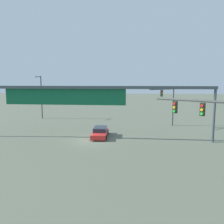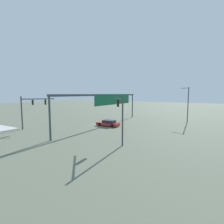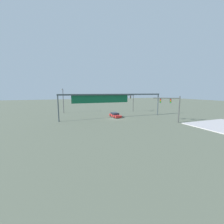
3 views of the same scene
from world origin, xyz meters
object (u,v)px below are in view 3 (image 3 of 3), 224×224
Objects in this scene: traffic_signal_opposite_side at (132,100)px; sedan_car_approaching at (115,115)px; streetlamp_curved_arm at (63,99)px; traffic_signal_near_corner at (172,104)px.

traffic_signal_opposite_side reaches higher than sedan_car_approaching.
traffic_signal_opposite_side is 23.03m from streetlamp_curved_arm.
traffic_signal_opposite_side is (-0.19, 18.45, 0.06)m from traffic_signal_near_corner.
traffic_signal_opposite_side is at bearing -53.12° from traffic_signal_near_corner.
streetlamp_curved_arm reaches higher than traffic_signal_near_corner.
traffic_signal_opposite_side is 0.79× the size of streetlamp_curved_arm.
streetlamp_curved_arm is at bearing -54.10° from traffic_signal_opposite_side.
streetlamp_curved_arm is at bearing -10.06° from traffic_signal_near_corner.
sedan_car_approaching is (-9.34, -7.65, -3.60)m from traffic_signal_opposite_side.
streetlamp_curved_arm is (-22.61, 23.70, 0.42)m from traffic_signal_near_corner.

